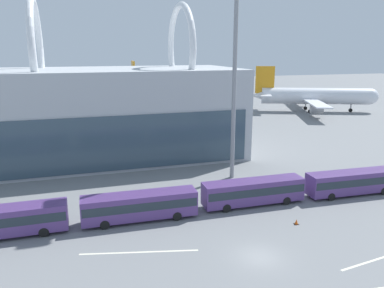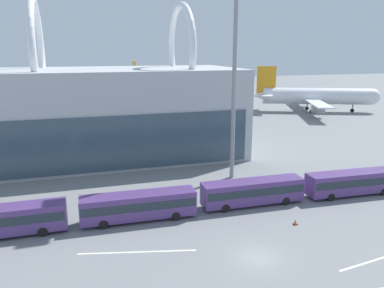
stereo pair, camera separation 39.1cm
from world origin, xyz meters
name	(u,v)px [view 1 (the left image)]	position (x,y,z in m)	size (l,w,h in m)	color
ground_plane	(259,257)	(0.00, 0.00, 0.00)	(440.00, 440.00, 0.00)	slate
airliner_at_gate_far	(140,110)	(-1.31, 56.72, 4.95)	(39.01, 40.38, 15.54)	white
airliner_parked_remote	(311,96)	(53.25, 70.36, 4.71)	(36.40, 37.34, 13.59)	silver
shuttle_bus_0	(2,220)	(-22.90, 11.01, 1.83)	(12.58, 2.70, 3.10)	#56387A
shuttle_bus_1	(140,205)	(-9.07, 10.78, 1.83)	(12.63, 2.94, 3.10)	#56387A
shuttle_bus_2	(253,190)	(4.76, 11.00, 1.83)	(12.61, 2.81, 3.10)	#56387A
shuttle_bus_3	(353,181)	(18.59, 10.22, 1.83)	(12.67, 3.14, 3.10)	#56387A
floodlight_mast	(236,34)	(6.27, 21.08, 20.39)	(2.62, 2.62, 32.34)	gray
lane_stripe_0	(139,252)	(-10.32, 4.04, 0.00)	(11.04, 0.25, 0.01)	silver
lane_stripe_1	(383,288)	(7.27, -7.04, 0.00)	(8.66, 0.25, 0.01)	silver
lane_stripe_2	(333,189)	(17.43, 12.49, 0.00)	(6.21, 0.25, 0.01)	silver
traffic_cone_0	(296,222)	(6.89, 4.78, 0.28)	(0.48, 0.48, 0.58)	black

